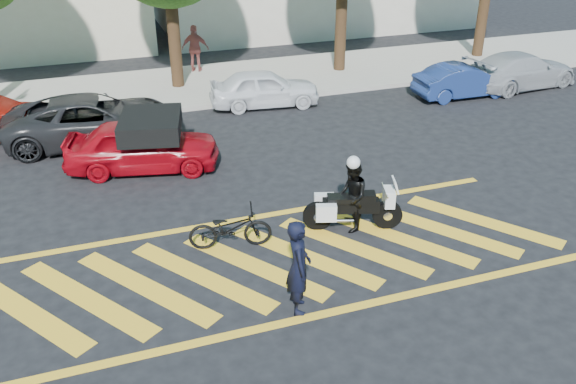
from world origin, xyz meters
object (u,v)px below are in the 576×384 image
object	(u,v)px
parked_mid_right	(264,88)
parked_right	(464,81)
parked_far_right	(521,70)
bicycle	(230,228)
officer_moto	(352,196)
parked_mid_left	(94,120)
officer_bike	(299,267)
red_convertible	(142,146)
police_motorcycle	(351,207)

from	to	relation	value
parked_mid_right	parked_right	size ratio (longest dim) A/B	1.04
parked_far_right	bicycle	bearing A→B (deg)	112.40
parked_mid_right	officer_moto	bearing A→B (deg)	-177.41
parked_mid_left	parked_mid_right	distance (m)	5.87
parked_right	officer_bike	bearing A→B (deg)	134.91
red_convertible	parked_right	size ratio (longest dim) A/B	1.13
officer_bike	parked_far_right	bearing A→B (deg)	-38.74
officer_bike	parked_mid_left	distance (m)	9.85
officer_moto	parked_far_right	xyz separation A→B (m)	(10.24, 7.33, -0.17)
parked_mid_right	parked_right	xyz separation A→B (m)	(6.99, -1.40, -0.04)
bicycle	red_convertible	size ratio (longest dim) A/B	0.44
officer_moto	bicycle	bearing A→B (deg)	-75.71
parked_mid_left	parked_right	xyz separation A→B (m)	(12.69, -0.00, -0.11)
officer_bike	parked_right	world-z (taller)	officer_bike
police_motorcycle	parked_right	xyz separation A→B (m)	(7.60, 7.08, 0.06)
officer_bike	parked_mid_left	size ratio (longest dim) A/B	0.37
parked_mid_left	parked_right	distance (m)	12.69
parked_mid_left	parked_mid_right	world-z (taller)	parked_mid_left
parked_far_right	officer_moto	bearing A→B (deg)	119.03
police_motorcycle	red_convertible	bearing A→B (deg)	147.75
parked_mid_left	parked_mid_right	xyz separation A→B (m)	(5.70, 1.40, -0.07)
bicycle	parked_mid_right	bearing A→B (deg)	-11.38
officer_bike	parked_right	xyz separation A→B (m)	(9.70, 9.39, -0.34)
officer_bike	police_motorcycle	bearing A→B (deg)	-29.04
officer_bike	parked_mid_right	world-z (taller)	officer_bike
police_motorcycle	parked_mid_right	distance (m)	8.50
parked_right	parked_far_right	size ratio (longest dim) A/B	0.79
bicycle	officer_moto	size ratio (longest dim) A/B	1.07
parked_mid_left	parked_far_right	world-z (taller)	parked_mid_left
police_motorcycle	red_convertible	world-z (taller)	red_convertible
officer_bike	red_convertible	distance (m)	7.26
red_convertible	parked_far_right	size ratio (longest dim) A/B	0.89
officer_moto	parked_mid_left	distance (m)	8.71
bicycle	parked_mid_left	world-z (taller)	parked_mid_left
parked_right	officer_moto	bearing A→B (deg)	133.80
officer_bike	parked_far_right	xyz separation A→B (m)	(12.33, 9.63, -0.27)
officer_bike	officer_moto	xyz separation A→B (m)	(2.09, 2.30, -0.10)
red_convertible	parked_mid_right	xyz separation A→B (m)	(4.59, 3.77, -0.05)
officer_moto	red_convertible	bearing A→B (deg)	-122.43
bicycle	red_convertible	xyz separation A→B (m)	(-1.23, 4.56, 0.22)
red_convertible	parked_right	bearing A→B (deg)	-65.61
police_motorcycle	officer_moto	bearing A→B (deg)	-129.44
parked_mid_right	bicycle	bearing A→B (deg)	164.88
parked_far_right	red_convertible	bearing A→B (deg)	93.89
red_convertible	parked_right	distance (m)	11.82
bicycle	parked_mid_right	distance (m)	8.99
bicycle	officer_moto	bearing A→B (deg)	-82.65
bicycle	police_motorcycle	xyz separation A→B (m)	(2.75, -0.14, 0.07)
parked_mid_right	police_motorcycle	bearing A→B (deg)	-177.31
parked_far_right	police_motorcycle	bearing A→B (deg)	119.04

